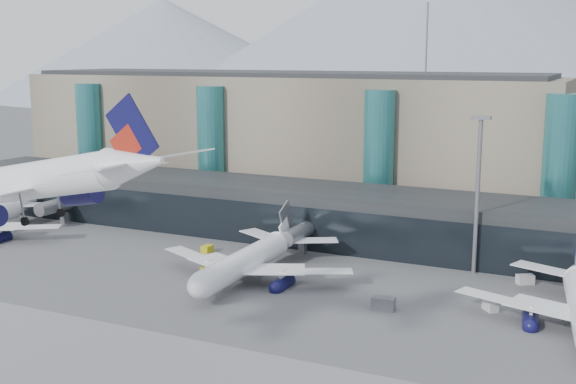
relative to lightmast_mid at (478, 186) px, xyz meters
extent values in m
plane|color=#515154|center=(-30.00, -48.00, -14.42)|extent=(900.00, 900.00, 0.00)
cube|color=black|center=(-30.00, 10.00, -9.42)|extent=(170.00, 18.00, 10.00)
cube|color=black|center=(-30.00, 1.10, -10.42)|extent=(170.00, 0.40, 8.00)
cylinder|color=slate|center=(-85.00, -1.00, -10.22)|extent=(2.80, 14.00, 2.80)
cube|color=slate|center=(-85.00, -1.00, -13.22)|extent=(1.20, 1.20, 2.40)
cylinder|color=slate|center=(-30.00, -1.00, -10.22)|extent=(2.80, 14.00, 2.80)
cube|color=slate|center=(-30.00, -1.00, -13.22)|extent=(1.20, 1.20, 2.40)
cube|color=gray|center=(-55.00, 42.00, 0.58)|extent=(130.00, 30.00, 30.00)
cube|color=black|center=(-55.00, 42.00, 16.08)|extent=(123.50, 28.00, 1.00)
cylinder|color=#297173|center=(-100.00, 26.00, -0.42)|extent=(6.40, 6.40, 28.00)
cylinder|color=#297173|center=(-65.00, 26.00, -0.42)|extent=(6.40, 6.40, 28.00)
cylinder|color=#297173|center=(-25.00, 26.00, -0.42)|extent=(6.40, 6.40, 28.00)
cylinder|color=#297173|center=(10.00, 26.00, -0.42)|extent=(6.40, 6.40, 28.00)
cylinder|color=slate|center=(-20.00, 42.00, 23.58)|extent=(0.40, 0.40, 16.00)
cone|color=gray|center=(-290.00, 332.00, 23.08)|extent=(320.00, 320.00, 75.00)
cone|color=gray|center=(-90.00, 332.00, 40.58)|extent=(400.00, 400.00, 110.00)
cylinder|color=slate|center=(0.00, 0.00, -1.92)|extent=(0.70, 0.70, 25.00)
cube|color=slate|center=(0.00, 0.00, 10.88)|extent=(3.00, 1.20, 0.60)
cylinder|color=white|center=(-32.79, -60.02, 9.23)|extent=(23.47, 6.13, 3.84)
cone|color=white|center=(-17.95, -61.50, 9.43)|extent=(6.98, 4.48, 3.84)
cube|color=white|center=(-18.41, -66.12, 9.62)|extent=(6.33, 9.23, 0.15)
cube|color=white|center=(-30.31, -51.94, 8.60)|extent=(13.31, 17.12, 0.19)
cylinder|color=#0E0E3D|center=(-31.83, -53.78, 6.64)|extent=(4.83, 2.57, 2.11)
cube|color=white|center=(-17.48, -56.88, 9.62)|extent=(7.54, 9.01, 0.15)
cube|color=#0E0E3D|center=(-17.62, -61.53, 12.50)|extent=(5.74, 0.80, 6.77)
cube|color=maroon|center=(-18.61, -61.43, 11.35)|extent=(3.85, 0.65, 3.70)
cylinder|color=black|center=(-32.03, -62.41, 5.39)|extent=(0.91, 0.43, 0.88)
cylinder|color=black|center=(-31.57, -57.82, 5.39)|extent=(0.91, 0.43, 0.88)
cone|color=white|center=(-94.55, -0.11, -9.33)|extent=(5.10, 7.94, 4.38)
cube|color=white|center=(-83.68, -14.20, -10.27)|extent=(19.49, 15.13, 0.22)
cylinder|color=#0E0E3D|center=(-85.78, -15.92, -12.50)|extent=(2.91, 5.49, 2.41)
cube|color=white|center=(-89.29, 0.41, -9.11)|extent=(10.25, 8.57, 0.18)
cube|color=white|center=(-99.80, -0.63, -9.11)|extent=(10.50, 7.22, 0.18)
cube|color=#0E0E3D|center=(-94.58, 0.27, -5.83)|extent=(0.90, 6.53, 7.70)
cube|color=white|center=(-94.47, -0.86, -7.14)|extent=(0.73, 4.38, 4.21)
cylinder|color=white|center=(-31.58, -17.83, -9.97)|extent=(4.16, 24.12, 3.99)
ellipsoid|color=white|center=(-31.50, -29.88, -9.97)|extent=(4.03, 5.62, 3.99)
cone|color=white|center=(-31.68, -2.34, -9.77)|extent=(4.04, 6.91, 3.99)
cube|color=white|center=(-22.98, -16.05, -10.63)|extent=(18.06, 12.67, 0.20)
cylinder|color=#0E0E3D|center=(-25.04, -17.44, -12.67)|extent=(2.23, 4.83, 2.20)
cube|color=white|center=(-26.86, -2.31, -9.57)|extent=(9.51, 7.28, 0.16)
cube|color=white|center=(-40.20, -16.17, -10.63)|extent=(18.09, 12.49, 0.20)
cylinder|color=#0E0E3D|center=(-38.12, -17.53, -12.67)|extent=(2.23, 4.83, 2.20)
cube|color=white|center=(-36.50, -2.37, -9.57)|extent=(9.53, 7.20, 0.16)
cube|color=slate|center=(-31.69, -2.00, -6.58)|extent=(0.28, 5.96, 7.03)
cube|color=white|center=(-31.68, -3.03, -7.77)|extent=(0.31, 3.99, 3.84)
cylinder|color=slate|center=(-31.52, -26.26, -12.57)|extent=(0.16, 0.16, 3.19)
cylinder|color=black|center=(-31.52, -26.26, -13.96)|extent=(0.26, 0.71, 0.71)
cylinder|color=black|center=(-29.19, -16.78, -13.96)|extent=(0.36, 0.91, 0.91)
cylinder|color=black|center=(-33.98, -16.81, -13.96)|extent=(0.36, 0.91, 0.91)
cone|color=white|center=(15.30, -2.02, -9.88)|extent=(4.75, 7.18, 3.90)
cube|color=white|center=(8.76, -16.45, -10.72)|extent=(17.74, 10.47, 0.19)
cylinder|color=#0E0E3D|center=(10.94, -17.51, -12.71)|extent=(2.75, 4.95, 2.14)
cube|color=white|center=(10.64, -2.64, -9.69)|extent=(9.36, 6.19, 0.16)
cylinder|color=black|center=(14.86, -16.31, -13.97)|extent=(0.46, 0.93, 0.89)
cube|color=gold|center=(-45.70, -7.77, -13.75)|extent=(1.43, 2.32, 1.34)
cube|color=#525257|center=(-8.05, -22.54, -13.53)|extent=(3.34, 1.94, 1.79)
cube|color=#BCBCBC|center=(8.30, -2.17, -13.68)|extent=(2.92, 2.62, 1.48)
cube|color=#BCBCBC|center=(5.52, -16.54, -13.73)|extent=(2.56, 2.70, 1.38)
cube|color=gold|center=(-37.02, -20.49, -13.48)|extent=(3.64, 2.29, 1.88)
camera|label=1|loc=(20.71, -114.67, 20.51)|focal=45.00mm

